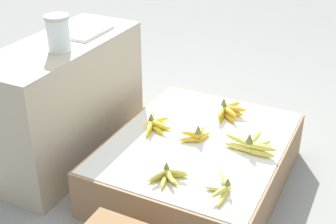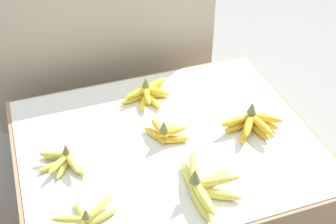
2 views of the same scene
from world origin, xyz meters
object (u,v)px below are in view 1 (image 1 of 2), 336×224
at_px(banana_bunch_middle_left, 168,175).
at_px(banana_bunch_back_midleft, 154,124).
at_px(banana_bunch_middle_midleft, 196,135).
at_px(banana_bunch_front_left, 223,188).
at_px(glass_jar, 58,33).
at_px(banana_bunch_front_midleft, 251,144).
at_px(foam_tray_white, 84,31).
at_px(banana_bunch_middle_midright, 228,111).

height_order(banana_bunch_middle_left, banana_bunch_back_midleft, banana_bunch_back_midleft).
bearing_deg(banana_bunch_middle_midleft, banana_bunch_middle_left, -177.34).
bearing_deg(banana_bunch_front_left, glass_jar, 79.48).
bearing_deg(banana_bunch_middle_midleft, banana_bunch_front_midleft, -83.24).
relative_size(banana_bunch_front_left, banana_bunch_middle_left, 1.36).
bearing_deg(foam_tray_white, banana_bunch_front_left, -114.60).
height_order(banana_bunch_middle_midleft, glass_jar, glass_jar).
bearing_deg(banana_bunch_back_midleft, foam_tray_white, 77.82).
bearing_deg(banana_bunch_middle_left, banana_bunch_front_left, -84.82).
bearing_deg(foam_tray_white, banana_bunch_middle_midleft, -98.96).
xyz_separation_m(banana_bunch_middle_left, foam_tray_white, (0.49, 0.76, 0.42)).
bearing_deg(banana_bunch_middle_midleft, banana_bunch_back_midleft, 87.40).
bearing_deg(banana_bunch_back_midleft, banana_bunch_middle_midright, -46.13).
xyz_separation_m(banana_bunch_front_left, banana_bunch_front_midleft, (0.38, -0.01, 0.01)).
xyz_separation_m(banana_bunch_back_midleft, glass_jar, (-0.18, 0.43, 0.50)).
bearing_deg(banana_bunch_front_left, banana_bunch_middle_left, 95.18).
relative_size(banana_bunch_front_midleft, banana_bunch_back_midleft, 1.26).
bearing_deg(banana_bunch_back_midleft, banana_bunch_middle_left, -144.76).
xyz_separation_m(banana_bunch_middle_left, glass_jar, (0.20, 0.70, 0.50)).
xyz_separation_m(banana_bunch_middle_midleft, banana_bunch_back_midleft, (0.01, 0.25, -0.00)).
distance_m(banana_bunch_front_left, banana_bunch_middle_left, 0.26).
relative_size(banana_bunch_middle_left, glass_jar, 0.89).
relative_size(banana_bunch_middle_midright, banana_bunch_back_midleft, 1.07).
bearing_deg(banana_bunch_front_midleft, banana_bunch_middle_midright, 37.98).
height_order(banana_bunch_front_left, banana_bunch_middle_left, banana_bunch_middle_left).
height_order(banana_bunch_middle_midright, glass_jar, glass_jar).
bearing_deg(banana_bunch_middle_midright, banana_bunch_front_left, -162.15).
distance_m(banana_bunch_middle_midleft, foam_tray_white, 0.86).
height_order(banana_bunch_front_midleft, banana_bunch_back_midleft, banana_bunch_front_midleft).
height_order(banana_bunch_middle_left, banana_bunch_middle_midleft, banana_bunch_middle_midleft).
bearing_deg(banana_bunch_middle_left, banana_bunch_front_midleft, -33.00).
bearing_deg(glass_jar, banana_bunch_middle_left, -106.01).
distance_m(glass_jar, foam_tray_white, 0.30).
relative_size(banana_bunch_front_midleft, banana_bunch_middle_midright, 1.18).
height_order(banana_bunch_front_left, foam_tray_white, foam_tray_white).
bearing_deg(banana_bunch_front_left, foam_tray_white, 65.40).
distance_m(banana_bunch_middle_left, foam_tray_white, 1.00).
distance_m(banana_bunch_middle_midleft, banana_bunch_middle_midright, 0.32).
distance_m(banana_bunch_front_midleft, foam_tray_white, 1.10).
bearing_deg(glass_jar, banana_bunch_middle_midright, -56.95).
bearing_deg(foam_tray_white, banana_bunch_middle_left, -122.76).
xyz_separation_m(banana_bunch_front_left, foam_tray_white, (0.47, 1.02, 0.42)).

